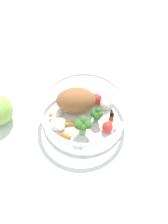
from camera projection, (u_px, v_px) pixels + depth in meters
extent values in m
plane|color=white|center=(86.00, 124.00, 0.71)|extent=(2.40, 2.40, 0.00)
cylinder|color=white|center=(84.00, 118.00, 0.71)|extent=(0.20, 0.20, 0.01)
torus|color=white|center=(84.00, 107.00, 0.67)|extent=(0.21, 0.21, 0.01)
ellipsoid|color=#935B33|center=(76.00, 100.00, 0.69)|extent=(0.06, 0.10, 0.07)
cylinder|color=#7FAD5B|center=(82.00, 130.00, 0.67)|extent=(0.02, 0.02, 0.03)
sphere|color=#386B28|center=(83.00, 128.00, 0.64)|extent=(0.02, 0.02, 0.02)
sphere|color=#386B28|center=(86.00, 125.00, 0.64)|extent=(0.02, 0.02, 0.02)
sphere|color=#386B28|center=(87.00, 123.00, 0.65)|extent=(0.02, 0.02, 0.02)
sphere|color=#386B28|center=(84.00, 121.00, 0.65)|extent=(0.02, 0.02, 0.02)
sphere|color=#386B28|center=(81.00, 121.00, 0.65)|extent=(0.02, 0.02, 0.02)
sphere|color=#386B28|center=(79.00, 123.00, 0.65)|extent=(0.02, 0.02, 0.02)
sphere|color=#386B28|center=(79.00, 125.00, 0.64)|extent=(0.02, 0.02, 0.02)
cylinder|color=#7FAD5B|center=(96.00, 119.00, 0.69)|extent=(0.01, 0.01, 0.02)
sphere|color=#2D6023|center=(97.00, 117.00, 0.67)|extent=(0.02, 0.02, 0.02)
sphere|color=#2D6023|center=(100.00, 115.00, 0.67)|extent=(0.01, 0.01, 0.01)
sphere|color=#2D6023|center=(98.00, 111.00, 0.67)|extent=(0.02, 0.02, 0.02)
sphere|color=#2D6023|center=(94.00, 112.00, 0.68)|extent=(0.02, 0.02, 0.02)
sphere|color=#2D6023|center=(94.00, 115.00, 0.67)|extent=(0.02, 0.02, 0.02)
sphere|color=white|center=(61.00, 127.00, 0.67)|extent=(0.02, 0.02, 0.02)
sphere|color=white|center=(61.00, 123.00, 0.68)|extent=(0.02, 0.02, 0.02)
sphere|color=white|center=(60.00, 123.00, 0.68)|extent=(0.02, 0.02, 0.02)
sphere|color=white|center=(56.00, 124.00, 0.68)|extent=(0.03, 0.03, 0.03)
sphere|color=silver|center=(105.00, 104.00, 0.71)|extent=(0.03, 0.03, 0.03)
sphere|color=silver|center=(108.00, 102.00, 0.71)|extent=(0.03, 0.03, 0.03)
sphere|color=silver|center=(105.00, 100.00, 0.71)|extent=(0.02, 0.02, 0.02)
sphere|color=silver|center=(104.00, 103.00, 0.71)|extent=(0.02, 0.02, 0.02)
cube|color=yellow|center=(111.00, 119.00, 0.70)|extent=(0.01, 0.01, 0.00)
cylinder|color=red|center=(111.00, 117.00, 0.69)|extent=(0.01, 0.01, 0.02)
sphere|color=black|center=(112.00, 114.00, 0.68)|extent=(0.01, 0.01, 0.01)
sphere|color=black|center=(112.00, 114.00, 0.68)|extent=(0.01, 0.01, 0.01)
sphere|color=black|center=(112.00, 111.00, 0.68)|extent=(0.01, 0.01, 0.01)
cylinder|color=orange|center=(66.00, 135.00, 0.67)|extent=(0.02, 0.03, 0.01)
cylinder|color=orange|center=(71.00, 123.00, 0.69)|extent=(0.01, 0.03, 0.01)
cylinder|color=orange|center=(80.00, 93.00, 0.74)|extent=(0.03, 0.02, 0.01)
sphere|color=red|center=(107.00, 127.00, 0.67)|extent=(0.03, 0.03, 0.03)
sphere|color=red|center=(96.00, 99.00, 0.72)|extent=(0.03, 0.03, 0.03)
sphere|color=#D1B775|center=(88.00, 143.00, 0.66)|extent=(0.01, 0.01, 0.01)
sphere|color=#D1B775|center=(58.00, 100.00, 0.73)|extent=(0.01, 0.01, 0.01)
sphere|color=#D1B775|center=(51.00, 119.00, 0.70)|extent=(0.01, 0.01, 0.01)
sphere|color=tan|center=(57.00, 119.00, 0.69)|extent=(0.01, 0.01, 0.01)
sphere|color=#D1B775|center=(61.00, 114.00, 0.70)|extent=(0.01, 0.01, 0.01)
sphere|color=#D1B775|center=(50.00, 114.00, 0.70)|extent=(0.01, 0.01, 0.01)
sphere|color=tan|center=(115.00, 130.00, 0.68)|extent=(0.01, 0.01, 0.01)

